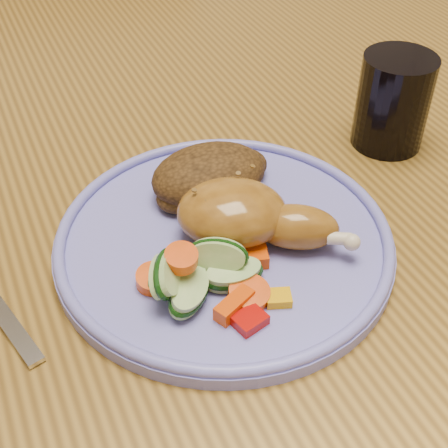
# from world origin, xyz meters

# --- Properties ---
(dining_table) EXTENTS (0.90, 1.40, 0.75)m
(dining_table) POSITION_xyz_m (0.00, 0.00, 0.67)
(dining_table) COLOR brown
(dining_table) RESTS_ON ground
(chair_far) EXTENTS (0.42, 0.42, 0.91)m
(chair_far) POSITION_xyz_m (0.00, 0.63, 0.49)
(chair_far) COLOR #4C2D16
(chair_far) RESTS_ON ground
(plate) EXTENTS (0.29, 0.29, 0.01)m
(plate) POSITION_xyz_m (-0.10, -0.09, 0.76)
(plate) COLOR #6F6FCF
(plate) RESTS_ON dining_table
(plate_rim) EXTENTS (0.29, 0.29, 0.01)m
(plate_rim) POSITION_xyz_m (-0.10, -0.09, 0.77)
(plate_rim) COLOR #6F6FCF
(plate_rim) RESTS_ON plate
(chicken_leg) EXTENTS (0.14, 0.13, 0.05)m
(chicken_leg) POSITION_xyz_m (-0.08, -0.10, 0.79)
(chicken_leg) COLOR #94621F
(chicken_leg) RESTS_ON plate
(rice_pilaf) EXTENTS (0.12, 0.08, 0.05)m
(rice_pilaf) POSITION_xyz_m (-0.08, -0.03, 0.78)
(rice_pilaf) COLOR #462C11
(rice_pilaf) RESTS_ON plate
(vegetable_pile) EXTENTS (0.12, 0.09, 0.05)m
(vegetable_pile) POSITION_xyz_m (-0.14, -0.14, 0.78)
(vegetable_pile) COLOR #A50A05
(vegetable_pile) RESTS_ON plate
(drinking_glass) EXTENTS (0.07, 0.07, 0.10)m
(drinking_glass) POSITION_xyz_m (0.13, -0.01, 0.80)
(drinking_glass) COLOR black
(drinking_glass) RESTS_ON dining_table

